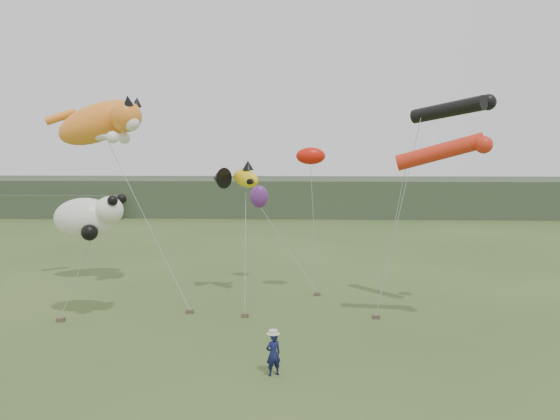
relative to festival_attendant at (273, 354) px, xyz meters
The scene contains 9 objects.
ground 1.52m from the festival_attendant, 123.22° to the left, with size 120.00×120.00×0.00m, color #385123.
headland 45.99m from the festival_attendant, 94.80° to the left, with size 90.00×13.00×4.00m.
festival_attendant is the anchor object (origin of this frame).
sandbag_anchors 7.07m from the festival_attendant, 105.45° to the left, with size 13.81×4.94×0.16m.
cat_kite 16.19m from the festival_attendant, 130.96° to the left, with size 5.60×3.08×3.28m.
fish_kite 11.07m from the festival_attendant, 104.07° to the left, with size 2.90×1.89×1.43m.
tube_kites 11.82m from the festival_attendant, 40.39° to the left, with size 4.41×4.44×3.17m.
panda_kite 10.64m from the festival_attendant, 145.35° to the left, with size 3.10×2.00×1.93m.
misc_kites 12.07m from the festival_attendant, 89.91° to the left, with size 3.96×3.62×3.25m.
Camera 1 is at (1.73, -18.10, 7.27)m, focal length 35.00 mm.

